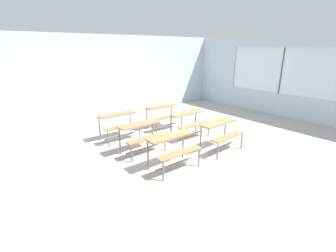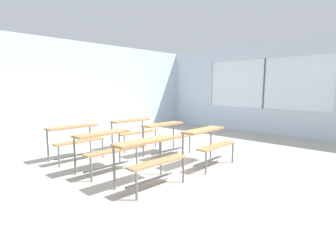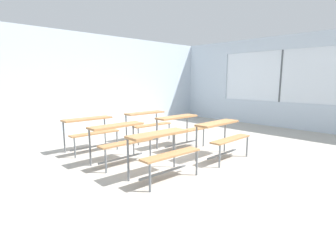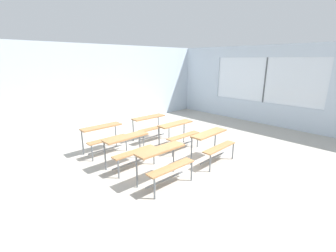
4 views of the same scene
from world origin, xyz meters
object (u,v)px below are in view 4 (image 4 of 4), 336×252
at_px(desk_bench_r2c0, 104,133).
at_px(desk_bench_r2c1, 151,123).
at_px(desk_bench_r0c1, 213,140).
at_px(desk_bench_r1c0, 129,145).
at_px(desk_bench_r1c1, 178,130).
at_px(desk_bench_r0c0, 164,158).

distance_m(desk_bench_r2c0, desk_bench_r2c1, 1.60).
height_order(desk_bench_r0c1, desk_bench_r1c0, same).
relative_size(desk_bench_r1c0, desk_bench_r2c1, 0.98).
xyz_separation_m(desk_bench_r1c0, desk_bench_r1c1, (1.67, 0.01, 0.00)).
distance_m(desk_bench_r1c0, desk_bench_r2c0, 1.20).
relative_size(desk_bench_r0c0, desk_bench_r1c1, 1.00).
bearing_deg(desk_bench_r0c1, desk_bench_r1c0, 143.40).
distance_m(desk_bench_r0c0, desk_bench_r1c0, 1.14).
xyz_separation_m(desk_bench_r0c1, desk_bench_r1c0, (-1.65, 1.18, 0.00)).
height_order(desk_bench_r0c0, desk_bench_r1c1, same).
bearing_deg(desk_bench_r1c0, desk_bench_r2c1, 35.09).
height_order(desk_bench_r0c0, desk_bench_r2c1, same).
distance_m(desk_bench_r1c0, desk_bench_r2c1, 1.96).
bearing_deg(desk_bench_r0c0, desk_bench_r1c0, 94.86).
relative_size(desk_bench_r1c1, desk_bench_r2c0, 1.00).
bearing_deg(desk_bench_r1c1, desk_bench_r0c0, -142.99).
distance_m(desk_bench_r1c1, desk_bench_r2c1, 1.12).
bearing_deg(desk_bench_r1c1, desk_bench_r1c0, -178.12).
height_order(desk_bench_r0c0, desk_bench_r1c0, same).
relative_size(desk_bench_r0c1, desk_bench_r1c1, 1.00).
bearing_deg(desk_bench_r2c0, desk_bench_r1c1, -34.13).
relative_size(desk_bench_r2c0, desk_bench_r2c1, 0.99).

